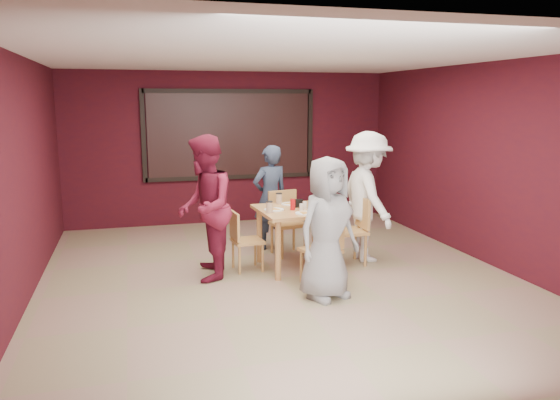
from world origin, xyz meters
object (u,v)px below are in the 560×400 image
object	(u,v)px
chair_back	(286,219)
chair_left	(242,237)
chair_right	(354,226)
diner_right	(368,197)
diner_back	(270,197)
diner_left	(205,208)
diner_front	(327,228)
dining_table	(298,216)
chair_front	(324,247)

from	to	relation	value
chair_back	chair_left	bearing A→B (deg)	-140.56
chair_right	diner_right	distance (m)	0.48
diner_back	diner_left	world-z (taller)	diner_left
diner_front	diner_back	distance (m)	2.28
diner_front	diner_right	xyz separation A→B (m)	(1.09, 1.31, 0.10)
dining_table	diner_front	world-z (taller)	diner_front
chair_back	diner_right	world-z (taller)	diner_right
chair_back	diner_left	distance (m)	1.61
chair_front	diner_right	distance (m)	1.40
diner_left	diner_right	distance (m)	2.36
diner_back	diner_left	bearing A→B (deg)	30.66
chair_right	diner_back	xyz separation A→B (m)	(-0.93, 1.10, 0.27)
diner_back	diner_right	world-z (taller)	diner_right
diner_front	diner_left	xyz separation A→B (m)	(-1.26, 1.08, 0.10)
diner_front	diner_left	world-z (taller)	diner_left
chair_right	diner_left	bearing A→B (deg)	-177.26
chair_front	diner_front	xyz separation A→B (m)	(-0.11, -0.40, 0.33)
diner_back	diner_left	xyz separation A→B (m)	(-1.17, -1.20, 0.12)
diner_right	chair_back	bearing A→B (deg)	57.94
dining_table	chair_left	world-z (taller)	dining_table
chair_front	diner_left	xyz separation A→B (m)	(-1.37, 0.68, 0.43)
chair_left	diner_right	bearing A→B (deg)	1.18
diner_front	diner_back	size ratio (longest dim) A/B	1.03
chair_front	diner_back	world-z (taller)	diner_back
dining_table	chair_right	size ratio (longest dim) A/B	1.17
chair_back	diner_left	xyz separation A→B (m)	(-1.32, -0.84, 0.39)
chair_back	chair_right	size ratio (longest dim) A/B	1.00
diner_back	chair_front	bearing A→B (deg)	80.97
chair_left	chair_right	xyz separation A→B (m)	(1.58, -0.09, 0.07)
chair_right	diner_front	size ratio (longest dim) A/B	0.57
chair_back	diner_back	bearing A→B (deg)	112.66
diner_right	diner_back	bearing A→B (deg)	49.30
chair_back	diner_back	world-z (taller)	diner_back
dining_table	chair_front	size ratio (longest dim) A/B	1.26
chair_left	diner_front	distance (m)	1.51
chair_back	diner_front	xyz separation A→B (m)	(-0.06, -1.92, 0.29)
chair_right	diner_right	bearing A→B (deg)	26.31
chair_left	diner_right	world-z (taller)	diner_right
dining_table	diner_right	world-z (taller)	diner_right
chair_right	diner_back	bearing A→B (deg)	130.19
chair_front	diner_back	distance (m)	1.92
chair_right	diner_right	xyz separation A→B (m)	(0.25, 0.13, 0.39)
diner_left	diner_front	bearing A→B (deg)	59.05
chair_front	chair_back	xyz separation A→B (m)	(-0.05, 1.53, 0.04)
chair_right	dining_table	bearing A→B (deg)	179.70
chair_front	diner_back	bearing A→B (deg)	96.08
chair_left	chair_front	bearing A→B (deg)	-45.79
chair_front	diner_left	distance (m)	1.59
diner_front	diner_right	world-z (taller)	diner_right
chair_left	diner_front	bearing A→B (deg)	-59.87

